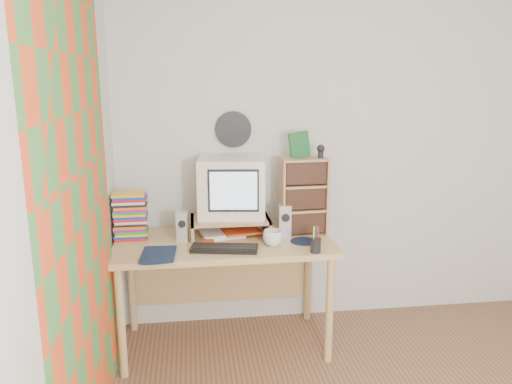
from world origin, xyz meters
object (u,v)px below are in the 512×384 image
object	(u,v)px
desk	(223,256)
crt_monitor	(231,187)
mug	(273,238)
keyboard	(224,248)
dvd_stack	(131,217)
diary	(141,253)
cd_rack	(303,196)

from	to	relation	value
desk	crt_monitor	world-z (taller)	crt_monitor
mug	keyboard	bearing A→B (deg)	-169.77
desk	mug	bearing A→B (deg)	-34.78
dvd_stack	diary	world-z (taller)	dvd_stack
crt_monitor	cd_rack	size ratio (longest dim) A/B	0.81
cd_rack	keyboard	bearing A→B (deg)	-155.93
keyboard	mug	xyz separation A→B (m)	(0.31, 0.06, 0.04)
crt_monitor	keyboard	xyz separation A→B (m)	(-0.08, -0.35, -0.30)
mug	crt_monitor	bearing A→B (deg)	128.43
crt_monitor	diary	xyz separation A→B (m)	(-0.57, -0.40, -0.29)
dvd_stack	diary	size ratio (longest dim) A/B	1.21
desk	cd_rack	distance (m)	0.67
dvd_stack	mug	bearing A→B (deg)	-17.35
mug	diary	xyz separation A→B (m)	(-0.80, -0.10, -0.02)
keyboard	dvd_stack	size ratio (longest dim) A/B	1.39
diary	crt_monitor	bearing A→B (deg)	37.70
cd_rack	diary	size ratio (longest dim) A/B	2.13
desk	keyboard	size ratio (longest dim) A/B	3.44
crt_monitor	mug	bearing A→B (deg)	-44.67
keyboard	mug	distance (m)	0.32
crt_monitor	diary	distance (m)	0.75
crt_monitor	diary	size ratio (longest dim) A/B	1.72
cd_rack	diary	bearing A→B (deg)	-165.42
crt_monitor	mug	distance (m)	0.46
mug	desk	bearing A→B (deg)	145.22
mug	cd_rack	bearing A→B (deg)	43.06
keyboard	diary	size ratio (longest dim) A/B	1.68
keyboard	desk	bearing A→B (deg)	98.45
crt_monitor	desk	bearing A→B (deg)	-120.08
keyboard	crt_monitor	bearing A→B (deg)	88.51
dvd_stack	mug	size ratio (longest dim) A/B	2.35
crt_monitor	cd_rack	xyz separation A→B (m)	(0.47, -0.07, -0.06)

